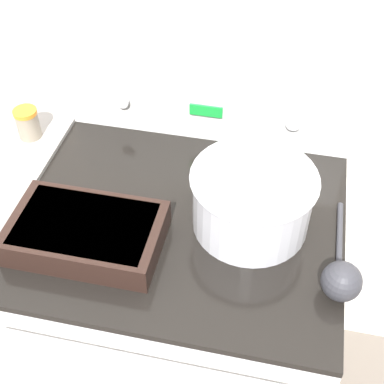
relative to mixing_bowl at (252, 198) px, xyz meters
The scene contains 7 objects.
kitchen_wall 0.48m from the mixing_bowl, 113.69° to the left, with size 8.00×0.05×2.50m.
stove_range 0.57m from the mixing_bowl, behind, with size 0.78×0.72×0.91m.
control_panel 0.36m from the mixing_bowl, 117.59° to the left, with size 0.78×0.07×0.19m.
mixing_bowl is the anchor object (origin of this frame).
casserole_dish 0.39m from the mixing_bowl, 158.39° to the right, with size 0.34×0.21×0.07m.
ladle 0.26m from the mixing_bowl, 35.53° to the right, with size 0.09×0.31×0.09m.
spice_jar_orange_cap 0.67m from the mixing_bowl, 163.84° to the left, with size 0.07×0.07×0.09m.
Camera 1 is at (0.21, -0.53, 1.87)m, focal length 50.00 mm.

